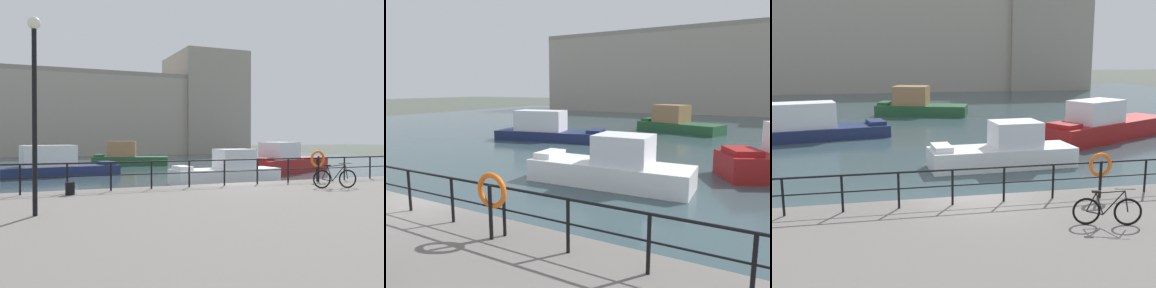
% 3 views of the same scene
% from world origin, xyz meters
% --- Properties ---
extents(ground_plane, '(240.00, 240.00, 0.00)m').
position_xyz_m(ground_plane, '(0.00, 0.00, 0.00)').
color(ground_plane, '#4C5147').
extents(water_basin, '(80.00, 60.00, 0.01)m').
position_xyz_m(water_basin, '(0.00, 30.20, 0.01)').
color(water_basin, '#33474C').
rests_on(water_basin, ground_plane).
extents(harbor_building, '(55.76, 14.71, 18.00)m').
position_xyz_m(harbor_building, '(5.45, 54.77, 6.98)').
color(harbor_building, '#A89E8E').
rests_on(harbor_building, ground_plane).
extents(moored_red_daysailer, '(8.80, 4.07, 2.26)m').
position_xyz_m(moored_red_daysailer, '(-6.45, 15.90, 0.85)').
color(moored_red_daysailer, navy).
rests_on(moored_red_daysailer, water_basin).
extents(moored_blue_motorboat, '(6.82, 2.34, 2.11)m').
position_xyz_m(moored_blue_motorboat, '(2.98, 6.72, 0.75)').
color(moored_blue_motorboat, white).
rests_on(moored_blue_motorboat, water_basin).
extents(moored_cabin_cruiser, '(7.99, 4.81, 2.46)m').
position_xyz_m(moored_cabin_cruiser, '(1.03, 25.69, 0.89)').
color(moored_cabin_cruiser, '#23512D').
rests_on(moored_cabin_cruiser, water_basin).
extents(life_ring_stand, '(0.75, 0.16, 1.40)m').
position_xyz_m(life_ring_stand, '(3.69, -0.96, 1.83)').
color(life_ring_stand, black).
rests_on(life_ring_stand, quay_promenade).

